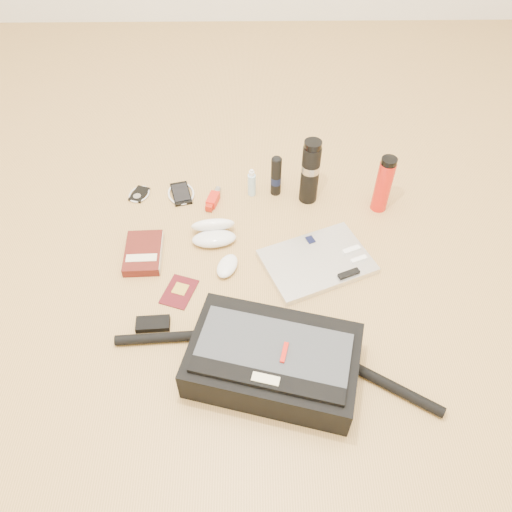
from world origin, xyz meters
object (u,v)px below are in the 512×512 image
laptop (317,262)px  thermos_black (310,172)px  book (144,253)px  thermos_red (383,185)px  messenger_bag (272,360)px

laptop → thermos_black: 0.35m
book → thermos_red: 0.87m
book → laptop: bearing=-6.3°
messenger_bag → thermos_black: size_ratio=3.54×
laptop → messenger_bag: bearing=-135.5°
messenger_bag → thermos_black: (0.16, 0.72, 0.07)m
messenger_bag → book: bearing=148.2°
messenger_bag → book: (-0.42, 0.44, -0.04)m
laptop → thermos_black: size_ratio=1.59×
messenger_bag → thermos_red: 0.79m
book → thermos_black: bearing=24.1°
book → thermos_black: (0.58, 0.28, 0.11)m
thermos_black → thermos_red: bearing=-11.7°
messenger_bag → laptop: size_ratio=2.24×
messenger_bag → laptop: (0.17, 0.40, -0.05)m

